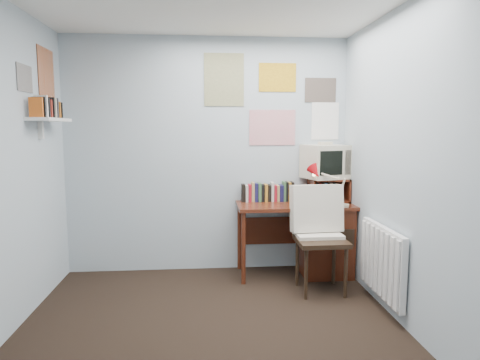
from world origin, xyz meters
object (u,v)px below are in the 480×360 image
(desk, at_px, (319,236))
(tv_riser, at_px, (328,190))
(desk_chair, at_px, (321,241))
(wall_shelf, at_px, (50,120))
(crt_tv, at_px, (325,160))
(radiator, at_px, (382,261))
(desk_lamp, at_px, (344,188))

(desk, distance_m, tv_riser, 0.51)
(desk_chair, distance_m, wall_shelf, 2.70)
(desk_chair, bearing_deg, crt_tv, 71.73)
(desk, relative_size, desk_chair, 1.23)
(crt_tv, bearing_deg, radiator, -96.08)
(desk_lamp, xyz_separation_m, wall_shelf, (-2.75, -0.16, 0.67))
(desk_chair, distance_m, radiator, 0.60)
(crt_tv, bearing_deg, desk_chair, -125.06)
(desk_chair, bearing_deg, desk_lamp, 41.81)
(tv_riser, relative_size, radiator, 0.50)
(desk_lamp, relative_size, radiator, 0.47)
(desk_lamp, relative_size, crt_tv, 0.91)
(desk, height_order, crt_tv, crt_tv)
(crt_tv, relative_size, radiator, 0.51)
(desk_lamp, distance_m, crt_tv, 0.45)
(radiator, bearing_deg, desk, 107.24)
(desk, xyz_separation_m, crt_tv, (0.08, 0.13, 0.80))
(desk, bearing_deg, desk_chair, -103.83)
(desk, distance_m, radiator, 0.97)
(desk_lamp, height_order, tv_riser, desk_lamp)
(desk_lamp, relative_size, wall_shelf, 0.60)
(desk_lamp, xyz_separation_m, radiator, (0.11, -0.71, -0.53))
(wall_shelf, bearing_deg, tv_riser, 10.32)
(desk_lamp, height_order, crt_tv, crt_tv)
(desk, height_order, desk_lamp, desk_lamp)
(desk_lamp, height_order, radiator, desk_lamp)
(desk_chair, xyz_separation_m, radiator, (0.41, -0.44, -0.07))
(radiator, bearing_deg, tv_riser, 99.28)
(desk_lamp, xyz_separation_m, crt_tv, (-0.10, 0.35, 0.26))
(tv_riser, bearing_deg, desk_chair, -111.66)
(desk_lamp, xyz_separation_m, tv_riser, (-0.06, 0.33, -0.06))
(desk, relative_size, crt_tv, 2.92)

